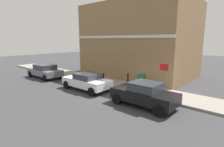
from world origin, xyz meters
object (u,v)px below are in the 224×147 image
(bollard_far_kerb, at_px, (103,79))
(street_sign, at_px, (164,75))
(car_white, at_px, (87,81))
(car_grey, at_px, (45,71))
(bollard_near_cabinet, at_px, (128,79))
(car_black, at_px, (144,94))
(utility_cabinet, at_px, (141,82))

(bollard_far_kerb, height_order, street_sign, street_sign)
(car_white, distance_m, car_grey, 6.81)
(bollard_near_cabinet, bearing_deg, bollard_far_kerb, 129.77)
(bollard_near_cabinet, bearing_deg, street_sign, -106.77)
(car_black, distance_m, bollard_far_kerb, 5.24)
(car_black, height_order, car_white, car_black)
(car_white, bearing_deg, bollard_far_kerb, -101.93)
(car_black, bearing_deg, car_white, 0.03)
(car_grey, xyz_separation_m, bollard_near_cabinet, (2.80, -8.72, -0.04))
(utility_cabinet, height_order, bollard_far_kerb, utility_cabinet)
(utility_cabinet, relative_size, bollard_far_kerb, 1.11)
(car_white, distance_m, bollard_near_cabinet, 3.51)
(car_black, xyz_separation_m, bollard_near_cabinet, (2.96, 3.38, -0.05))
(car_white, bearing_deg, car_black, 178.92)
(car_white, bearing_deg, car_grey, -1.98)
(street_sign, bearing_deg, bollard_near_cabinet, 73.23)
(bollard_near_cabinet, relative_size, bollard_far_kerb, 1.00)
(bollard_near_cabinet, xyz_separation_m, street_sign, (-1.12, -3.70, 0.96))
(car_black, distance_m, bollard_near_cabinet, 4.49)
(car_black, height_order, bollard_near_cabinet, car_black)
(car_white, height_order, street_sign, street_sign)
(car_black, xyz_separation_m, car_grey, (0.15, 12.10, -0.01))
(car_white, height_order, car_grey, car_grey)
(utility_cabinet, bearing_deg, car_white, 130.57)
(car_black, bearing_deg, bollard_near_cabinet, -40.92)
(street_sign, bearing_deg, car_black, 170.22)
(bollard_far_kerb, bearing_deg, car_white, 168.93)
(car_black, relative_size, street_sign, 1.72)
(car_white, bearing_deg, bollard_near_cabinet, -123.93)
(car_grey, bearing_deg, bollard_near_cabinet, -162.27)
(utility_cabinet, bearing_deg, bollard_near_cabinet, 85.92)
(car_black, height_order, utility_cabinet, car_black)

